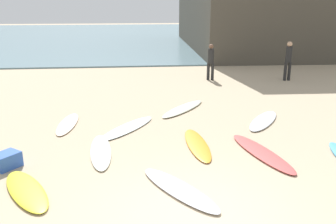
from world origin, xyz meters
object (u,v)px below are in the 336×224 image
Objects in this scene: surfboard_6 at (68,124)px; surfboard_7 at (262,152)px; surfboard_1 at (179,189)px; surfboard_8 at (128,128)px; surfboard_2 at (183,108)px; surfboard_3 at (26,190)px; surfboard_9 at (263,121)px; beachgoer_near at (288,59)px; beach_cooler at (6,160)px; beachgoer_mid at (211,60)px; surfboard_0 at (101,151)px; surfboard_5 at (197,144)px.

surfboard_6 is 0.82× the size of surfboard_7.
surfboard_8 is (-1.02, 3.80, -0.01)m from surfboard_1.
surfboard_3 is at bearing 91.93° from surfboard_2.
surfboard_9 reaches higher than surfboard_8.
beach_cooler is at bearing -142.34° from beachgoer_near.
surfboard_2 is 1.27× the size of surfboard_3.
beach_cooler is (-3.71, 1.45, 0.13)m from surfboard_1.
beachgoer_mid is at bearing -130.08° from surfboard_6.
surfboard_3 is 4.10m from surfboard_6.
beach_cooler is at bearing 76.22° from surfboard_6.
beach_cooler is at bearing 127.18° from surfboard_1.
surfboard_0 is 0.88× the size of surfboard_7.
surfboard_6 is 0.87× the size of surfboard_8.
surfboard_7 reaches higher than surfboard_9.
surfboard_3 is (-1.30, -1.84, 0.00)m from surfboard_0.
surfboard_0 is 0.94× the size of surfboard_8.
surfboard_6 is 0.93× the size of surfboard_9.
surfboard_2 is 2.63m from surfboard_8.
surfboard_1 is at bearing -21.29° from beach_cooler.
beach_cooler is (-6.59, -9.00, -0.77)m from beachgoer_mid.
beach_cooler reaches higher than surfboard_7.
surfboard_3 reaches higher than surfboard_5.
surfboard_3 is at bearing 1.36° from surfboard_7.
surfboard_8 is 3.58m from beach_cooler.
surfboard_6 is at bearing -151.15° from beachgoer_near.
surfboard_7 is 1.42× the size of beachgoer_near.
surfboard_2 is 1.04× the size of surfboard_8.
surfboard_1 is 5.14m from surfboard_9.
surfboard_5 is 2.96m from surfboard_9.
surfboard_3 is at bearing 75.16° from beachgoer_mid.
surfboard_1 is at bearing -56.54° from surfboard_0.
surfboard_0 is at bearing 3.59° from surfboard_5.
surfboard_5 is 4.19× the size of beach_cooler.
surfboard_1 is at bearing 70.06° from surfboard_5.
surfboard_3 is at bearing 143.55° from surfboard_1.
beachgoer_near is at bearing 25.54° from surfboard_1.
surfboard_2 is (2.56, 3.52, 0.01)m from surfboard_0.
beach_cooler is at bearing -87.91° from surfboard_3.
surfboard_2 reaches higher than surfboard_9.
beachgoer_mid is (5.86, 10.19, 0.90)m from surfboard_3.
surfboard_1 is 0.99× the size of surfboard_9.
surfboard_9 reaches higher than surfboard_6.
surfboard_3 is (-2.98, 0.26, -0.00)m from surfboard_1.
surfboard_1 reaches higher than surfboard_5.
beachgoer_near reaches higher than surfboard_1.
beachgoer_near reaches higher than surfboard_2.
surfboard_7 is at bearing 1.49° from beach_cooler.
surfboard_2 reaches higher than surfboard_0.
beachgoer_mid is at bearing 56.19° from surfboard_0.
beachgoer_near is at bearing 39.95° from beach_cooler.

